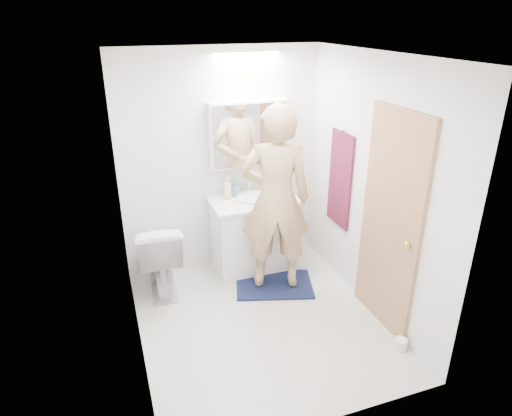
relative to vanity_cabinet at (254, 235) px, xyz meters
name	(u,v)px	position (x,y,z in m)	size (l,w,h in m)	color
floor	(260,319)	(-0.28, -0.96, -0.39)	(2.50, 2.50, 0.00)	silver
ceiling	(261,55)	(-0.28, -0.96, 2.01)	(2.50, 2.50, 0.00)	white
wall_back	(221,161)	(-0.28, 0.29, 0.81)	(2.50, 2.50, 0.00)	white
wall_front	(331,279)	(-0.28, -2.21, 0.81)	(2.50, 2.50, 0.00)	white
wall_left	(127,222)	(-1.38, -0.96, 0.81)	(2.50, 2.50, 0.00)	white
wall_right	(372,188)	(0.82, -0.96, 0.81)	(2.50, 2.50, 0.00)	white
vanity_cabinet	(254,235)	(0.00, 0.00, 0.00)	(0.90, 0.55, 0.78)	white
countertop	(254,202)	(0.00, 0.00, 0.41)	(0.95, 0.58, 0.04)	white
sink_basin	(254,198)	(0.00, 0.03, 0.45)	(0.36, 0.36, 0.03)	white
faucet	(248,186)	(0.00, 0.22, 0.51)	(0.02, 0.02, 0.16)	silver
medicine_cabinet	(249,134)	(0.02, 0.21, 1.11)	(0.88, 0.14, 0.70)	white
mirror_panel	(252,135)	(0.02, 0.13, 1.11)	(0.84, 0.01, 0.66)	silver
toilet	(160,255)	(-1.07, -0.11, 0.01)	(0.44, 0.78, 0.79)	white
bath_rug	(274,285)	(0.06, -0.47, -0.38)	(0.80, 0.55, 0.02)	#151D42
person	(276,200)	(0.06, -0.47, 0.61)	(0.69, 0.45, 1.90)	tan
door	(390,223)	(0.80, -1.31, 0.61)	(0.04, 0.80, 2.00)	#A37C51
door_knob	(407,245)	(0.76, -1.61, 0.56)	(0.06, 0.06, 0.06)	gold
towel	(340,180)	(0.79, -0.41, 0.71)	(0.02, 0.42, 1.00)	#1A133D
towel_hook	(343,130)	(0.78, -0.41, 1.23)	(0.02, 0.02, 0.07)	silver
soap_bottle_a	(227,188)	(-0.26, 0.15, 0.55)	(0.09, 0.09, 0.24)	beige
soap_bottle_b	(236,188)	(-0.15, 0.18, 0.53)	(0.09, 0.09, 0.19)	teal
toothbrush_cup	(265,189)	(0.18, 0.16, 0.47)	(0.10, 0.10, 0.09)	#3A47AE
toilet_paper_roll	(400,344)	(0.72, -1.75, -0.34)	(0.11, 0.11, 0.10)	white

